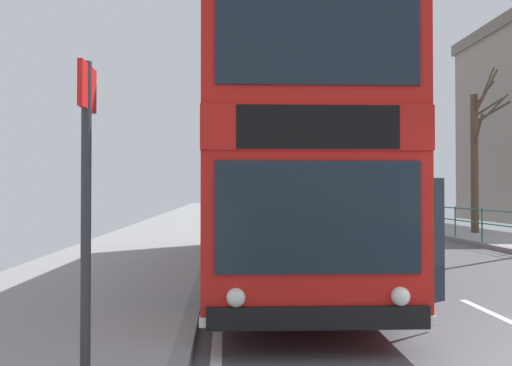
{
  "coord_description": "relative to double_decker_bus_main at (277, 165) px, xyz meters",
  "views": [
    {
      "loc": [
        -3.86,
        -4.79,
        1.77
      ],
      "look_at": [
        -3.3,
        4.65,
        1.92
      ],
      "focal_mm": 37.02,
      "sensor_mm": 36.0,
      "label": 1
    }
  ],
  "objects": [
    {
      "name": "bus_stop_sign_near",
      "position": [
        -2.19,
        -6.8,
        -0.55
      ],
      "size": [
        0.08,
        0.44,
        2.66
      ],
      "color": "#2D2D33",
      "rests_on": "ground"
    },
    {
      "name": "pedestrian_railing_far_kerb",
      "position": [
        7.21,
        12.54,
        -1.46
      ],
      "size": [
        0.05,
        33.83,
        1.08
      ],
      "color": "#236B4C",
      "rests_on": "ground"
    },
    {
      "name": "bare_tree_far_02",
      "position": [
        8.34,
        31.37,
        1.51
      ],
      "size": [
        2.87,
        2.74,
        7.72
      ],
      "color": "#4C3D2D",
      "rests_on": "ground"
    },
    {
      "name": "bare_tree_far_00",
      "position": [
        8.79,
        9.19,
        0.85
      ],
      "size": [
        1.59,
        1.66,
        6.33
      ],
      "color": "#4C3D2D",
      "rests_on": "ground"
    },
    {
      "name": "background_bus_far_lane",
      "position": [
        5.43,
        19.58,
        -0.62
      ],
      "size": [
        2.85,
        10.79,
        3.13
      ],
      "color": "navy",
      "rests_on": "ground"
    },
    {
      "name": "bare_tree_far_01",
      "position": [
        8.04,
        22.98,
        0.58
      ],
      "size": [
        1.97,
        2.16,
        5.32
      ],
      "color": "#4C3D2D",
      "rests_on": "ground"
    },
    {
      "name": "double_decker_bus_main",
      "position": [
        0.0,
        0.0,
        0.0
      ],
      "size": [
        3.17,
        11.38,
        4.45
      ],
      "color": "red",
      "rests_on": "ground"
    }
  ]
}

